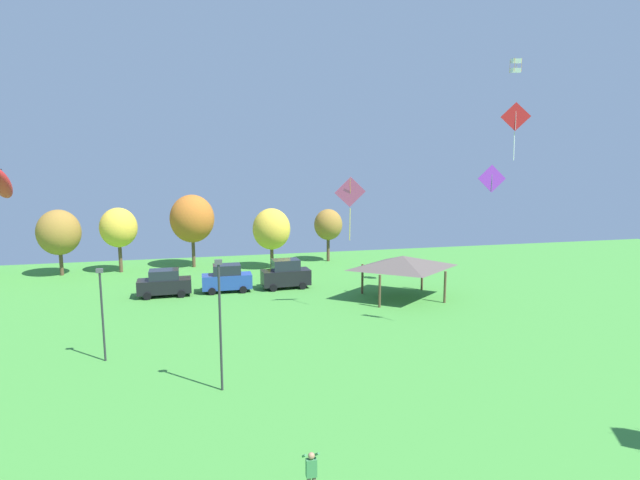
% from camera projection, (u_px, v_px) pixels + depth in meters
% --- Properties ---
extents(person_standing_far_right, '(0.52, 0.50, 1.75)m').
position_uv_depth(person_standing_far_right, '(311.00, 472.00, 16.58)').
color(person_standing_far_right, brown).
rests_on(person_standing_far_right, ground).
extents(kite_flying_0, '(1.50, 0.90, 3.47)m').
position_uv_depth(kite_flying_0, '(516.00, 119.00, 29.90)').
color(kite_flying_0, red).
extents(kite_flying_3, '(1.60, 4.18, 2.36)m').
position_uv_depth(kite_flying_3, '(1.00, 184.00, 26.72)').
color(kite_flying_3, red).
extents(kite_flying_4, '(2.37, 0.84, 4.72)m').
position_uv_depth(kite_flying_4, '(350.00, 194.00, 36.86)').
color(kite_flying_4, '#E54C93').
extents(kite_flying_5, '(0.81, 0.85, 1.20)m').
position_uv_depth(kite_flying_5, '(516.00, 66.00, 39.90)').
color(kite_flying_5, white).
extents(kite_flying_6, '(2.11, 0.60, 2.17)m').
position_uv_depth(kite_flying_6, '(492.00, 179.00, 39.13)').
color(kite_flying_6, purple).
extents(parked_car_leftmost, '(4.45, 2.13, 2.29)m').
position_uv_depth(parked_car_leftmost, '(164.00, 283.00, 42.30)').
color(parked_car_leftmost, black).
rests_on(parked_car_leftmost, ground).
extents(parked_car_second_from_left, '(4.29, 1.94, 2.45)m').
position_uv_depth(parked_car_second_from_left, '(227.00, 278.00, 43.74)').
color(parked_car_second_from_left, '#234299').
rests_on(parked_car_second_from_left, ground).
extents(parked_car_third_from_left, '(4.43, 2.23, 2.65)m').
position_uv_depth(parked_car_third_from_left, '(286.00, 274.00, 45.01)').
color(parked_car_third_from_left, black).
rests_on(parked_car_third_from_left, ground).
extents(park_pavilion, '(7.23, 5.56, 3.60)m').
position_uv_depth(park_pavilion, '(403.00, 262.00, 41.40)').
color(park_pavilion, brown).
rests_on(park_pavilion, ground).
extents(light_post_0, '(0.36, 0.20, 5.38)m').
position_uv_depth(light_post_0, '(102.00, 309.00, 28.05)').
color(light_post_0, '#2D2D33').
rests_on(light_post_0, ground).
extents(light_post_1, '(0.36, 0.20, 6.62)m').
position_uv_depth(light_post_1, '(220.00, 318.00, 24.25)').
color(light_post_1, '#2D2D33').
rests_on(light_post_1, ground).
extents(treeline_tree_1, '(4.15, 4.15, 6.66)m').
position_uv_depth(treeline_tree_1, '(59.00, 232.00, 49.76)').
color(treeline_tree_1, brown).
rests_on(treeline_tree_1, ground).
extents(treeline_tree_2, '(3.72, 3.72, 6.72)m').
position_uv_depth(treeline_tree_2, '(119.00, 228.00, 51.23)').
color(treeline_tree_2, brown).
rests_on(treeline_tree_2, ground).
extents(treeline_tree_3, '(4.70, 4.70, 7.89)m').
position_uv_depth(treeline_tree_3, '(192.00, 219.00, 53.74)').
color(treeline_tree_3, brown).
rests_on(treeline_tree_3, ground).
extents(treeline_tree_4, '(4.01, 4.01, 6.49)m').
position_uv_depth(treeline_tree_4, '(271.00, 229.00, 53.13)').
color(treeline_tree_4, brown).
rests_on(treeline_tree_4, ground).
extents(treeline_tree_5, '(3.24, 3.24, 6.04)m').
position_uv_depth(treeline_tree_5, '(328.00, 225.00, 57.20)').
color(treeline_tree_5, brown).
rests_on(treeline_tree_5, ground).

